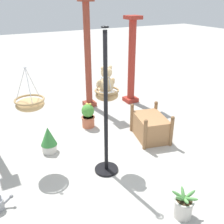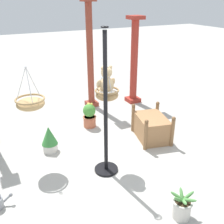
% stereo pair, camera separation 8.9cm
% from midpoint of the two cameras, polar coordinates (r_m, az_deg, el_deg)
% --- Properties ---
extents(ground_plane, '(40.00, 40.00, 0.00)m').
position_cam_midpoint_polar(ground_plane, '(5.18, 0.18, -11.63)').
color(ground_plane, '#ADAAA3').
extents(display_pole_central, '(0.44, 0.44, 2.60)m').
position_cam_midpoint_polar(display_pole_central, '(4.63, -1.85, -4.27)').
color(display_pole_central, black).
rests_on(display_pole_central, ground).
extents(hanging_basket_with_teddy, '(0.44, 0.44, 0.61)m').
position_cam_midpoint_polar(hanging_basket_with_teddy, '(4.65, -1.68, 3.91)').
color(hanging_basket_with_teddy, '#A37F51').
extents(teddy_bear, '(0.35, 0.32, 0.51)m').
position_cam_midpoint_polar(teddy_bear, '(4.60, -1.84, 6.58)').
color(teddy_bear, tan).
extents(hanging_basket_left_high, '(0.52, 0.52, 0.77)m').
position_cam_midpoint_polar(hanging_basket_left_high, '(4.84, -17.89, 1.72)').
color(hanging_basket_left_high, tan).
extents(greenhouse_pillar_right, '(0.34, 0.34, 2.97)m').
position_cam_midpoint_polar(greenhouse_pillar_right, '(7.43, -5.62, 11.66)').
color(greenhouse_pillar_right, brown).
rests_on(greenhouse_pillar_right, ground).
extents(greenhouse_pillar_far_back, '(0.40, 0.40, 2.51)m').
position_cam_midpoint_polar(greenhouse_pillar_far_back, '(7.81, 3.96, 10.63)').
color(greenhouse_pillar_far_back, '#9E2D23').
rests_on(greenhouse_pillar_far_back, ground).
extents(wooden_planter_box, '(0.88, 1.07, 0.70)m').
position_cam_midpoint_polar(wooden_planter_box, '(6.03, 7.93, -3.10)').
color(wooden_planter_box, '#9E7047').
rests_on(wooden_planter_box, ground).
extents(potted_plant_fern_front, '(0.34, 0.34, 0.63)m').
position_cam_midpoint_polar(potted_plant_fern_front, '(6.49, -5.62, -0.79)').
color(potted_plant_fern_front, '#BC6042').
rests_on(potted_plant_fern_front, ground).
extents(potted_plant_tall_leafy, '(0.34, 0.34, 0.58)m').
position_cam_midpoint_polar(potted_plant_tall_leafy, '(5.61, -14.04, -5.87)').
color(potted_plant_tall_leafy, beige).
rests_on(potted_plant_tall_leafy, ground).
extents(potted_plant_bushy_green, '(0.38, 0.36, 0.44)m').
position_cam_midpoint_polar(potted_plant_bushy_green, '(4.22, 14.65, -19.10)').
color(potted_plant_bushy_green, beige).
rests_on(potted_plant_bushy_green, ground).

